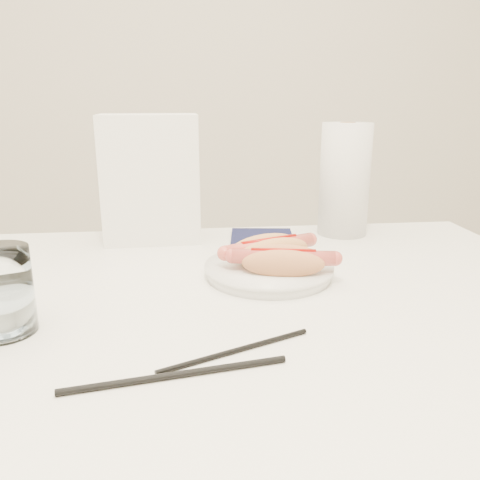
{
  "coord_description": "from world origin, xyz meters",
  "views": [
    {
      "loc": [
        -0.02,
        -0.66,
        1.03
      ],
      "look_at": [
        0.06,
        0.06,
        0.82
      ],
      "focal_mm": 36.32,
      "sensor_mm": 36.0,
      "label": 1
    }
  ],
  "objects": [
    {
      "name": "table",
      "position": [
        0.0,
        0.0,
        0.69
      ],
      "size": [
        1.2,
        0.8,
        0.75
      ],
      "color": "white",
      "rests_on": "ground"
    },
    {
      "name": "plate",
      "position": [
        0.11,
        0.08,
        0.76
      ],
      "size": [
        0.22,
        0.22,
        0.02
      ],
      "primitive_type": "cylinder",
      "rotation": [
        0.0,
        0.0,
        -0.09
      ],
      "color": "white",
      "rests_on": "table"
    },
    {
      "name": "hotdog_left",
      "position": [
        0.11,
        0.1,
        0.79
      ],
      "size": [
        0.16,
        0.11,
        0.05
      ],
      "rotation": [
        0.0,
        0.0,
        0.37
      ],
      "color": "#DF9859",
      "rests_on": "plate"
    },
    {
      "name": "hotdog_right",
      "position": [
        0.12,
        0.04,
        0.79
      ],
      "size": [
        0.16,
        0.09,
        0.04
      ],
      "rotation": [
        0.0,
        0.0,
        -0.19
      ],
      "color": "#D08351",
      "rests_on": "plate"
    },
    {
      "name": "water_glass",
      "position": [
        -0.26,
        -0.08,
        0.81
      ],
      "size": [
        0.08,
        0.08,
        0.11
      ],
      "primitive_type": "cylinder",
      "color": "white",
      "rests_on": "table"
    },
    {
      "name": "chopstick_near",
      "position": [
        -0.04,
        -0.21,
        0.75
      ],
      "size": [
        0.24,
        0.05,
        0.01
      ],
      "primitive_type": "cylinder",
      "rotation": [
        0.0,
        1.57,
        0.16
      ],
      "color": "black",
      "rests_on": "table"
    },
    {
      "name": "chopstick_far",
      "position": [
        0.03,
        -0.16,
        0.75
      ],
      "size": [
        0.18,
        0.08,
        0.01
      ],
      "primitive_type": "cylinder",
      "rotation": [
        0.0,
        1.57,
        0.4
      ],
      "color": "black",
      "rests_on": "table"
    },
    {
      "name": "napkin_box",
      "position": [
        -0.09,
        0.32,
        0.88
      ],
      "size": [
        0.19,
        0.11,
        0.25
      ],
      "primitive_type": "cube",
      "rotation": [
        0.0,
        0.0,
        0.03
      ],
      "color": "white",
      "rests_on": "table"
    },
    {
      "name": "navy_napkin",
      "position": [
        0.13,
        0.3,
        0.75
      ],
      "size": [
        0.14,
        0.14,
        0.01
      ],
      "primitive_type": "cube",
      "rotation": [
        0.0,
        0.0,
        -0.12
      ],
      "color": "#111436",
      "rests_on": "table"
    },
    {
      "name": "paper_towel_roll",
      "position": [
        0.31,
        0.33,
        0.87
      ],
      "size": [
        0.14,
        0.14,
        0.24
      ],
      "primitive_type": "cylinder",
      "rotation": [
        0.0,
        0.0,
        0.36
      ],
      "color": "silver",
      "rests_on": "table"
    }
  ]
}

